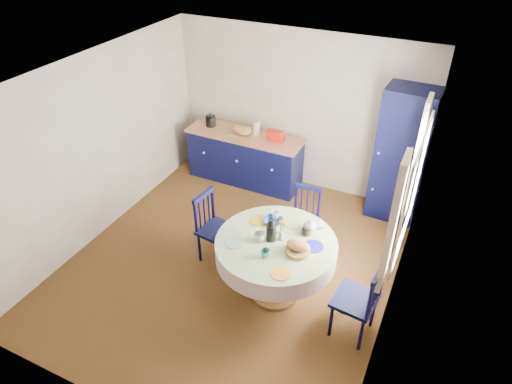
# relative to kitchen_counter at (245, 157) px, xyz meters

# --- Properties ---
(floor) EXTENTS (4.50, 4.50, 0.00)m
(floor) POSITION_rel_kitchen_counter_xyz_m (0.75, -1.90, -0.44)
(floor) COLOR black
(floor) RESTS_ON ground
(ceiling) EXTENTS (4.50, 4.50, 0.00)m
(ceiling) POSITION_rel_kitchen_counter_xyz_m (0.75, -1.90, 2.06)
(ceiling) COLOR white
(ceiling) RESTS_ON wall_back
(wall_back) EXTENTS (4.00, 0.02, 2.50)m
(wall_back) POSITION_rel_kitchen_counter_xyz_m (0.75, 0.35, 0.81)
(wall_back) COLOR white
(wall_back) RESTS_ON floor
(wall_left) EXTENTS (0.02, 4.50, 2.50)m
(wall_left) POSITION_rel_kitchen_counter_xyz_m (-1.25, -1.90, 0.81)
(wall_left) COLOR white
(wall_left) RESTS_ON floor
(wall_right) EXTENTS (0.02, 4.50, 2.50)m
(wall_right) POSITION_rel_kitchen_counter_xyz_m (2.75, -1.90, 0.81)
(wall_right) COLOR white
(wall_right) RESTS_ON floor
(window) EXTENTS (0.10, 1.74, 1.45)m
(window) POSITION_rel_kitchen_counter_xyz_m (2.71, -1.60, 1.08)
(window) COLOR white
(window) RESTS_ON wall_right
(kitchen_counter) EXTENTS (1.92, 0.62, 1.10)m
(kitchen_counter) POSITION_rel_kitchen_counter_xyz_m (0.00, 0.00, 0.00)
(kitchen_counter) COLOR black
(kitchen_counter) RESTS_ON floor
(pantry_cabinet) EXTENTS (0.72, 0.54, 1.99)m
(pantry_cabinet) POSITION_rel_kitchen_counter_xyz_m (2.41, 0.09, 0.55)
(pantry_cabinet) COLOR black
(pantry_cabinet) RESTS_ON floor
(dining_table) EXTENTS (1.38, 1.38, 1.12)m
(dining_table) POSITION_rel_kitchen_counter_xyz_m (1.49, -2.18, 0.27)
(dining_table) COLOR brown
(dining_table) RESTS_ON floor
(chair_left) EXTENTS (0.47, 0.48, 0.97)m
(chair_left) POSITION_rel_kitchen_counter_xyz_m (0.49, -1.89, 0.05)
(chair_left) COLOR black
(chair_left) RESTS_ON floor
(chair_far) EXTENTS (0.42, 0.41, 0.89)m
(chair_far) POSITION_rel_kitchen_counter_xyz_m (1.46, -1.16, 0.01)
(chair_far) COLOR black
(chair_far) RESTS_ON floor
(chair_right) EXTENTS (0.48, 0.50, 1.01)m
(chair_right) POSITION_rel_kitchen_counter_xyz_m (2.50, -2.33, 0.07)
(chair_right) COLOR black
(chair_right) RESTS_ON floor
(mug_a) EXTENTS (0.13, 0.13, 0.10)m
(mug_a) POSITION_rel_kitchen_counter_xyz_m (1.30, -2.25, 0.44)
(mug_a) COLOR silver
(mug_a) RESTS_ON dining_table
(mug_b) EXTENTS (0.10, 0.10, 0.09)m
(mug_b) POSITION_rel_kitchen_counter_xyz_m (1.47, -2.47, 0.44)
(mug_b) COLOR #306E6D
(mug_b) RESTS_ON dining_table
(mug_c) EXTENTS (0.11, 0.11, 0.09)m
(mug_c) POSITION_rel_kitchen_counter_xyz_m (1.75, -1.93, 0.44)
(mug_c) COLOR black
(mug_c) RESTS_ON dining_table
(mug_d) EXTENTS (0.11, 0.11, 0.10)m
(mug_d) POSITION_rel_kitchen_counter_xyz_m (1.30, -1.80, 0.44)
(mug_d) COLOR silver
(mug_d) RESTS_ON dining_table
(cobalt_bowl) EXTENTS (0.22, 0.22, 0.05)m
(cobalt_bowl) POSITION_rel_kitchen_counter_xyz_m (1.32, -1.89, 0.42)
(cobalt_bowl) COLOR navy
(cobalt_bowl) RESTS_ON dining_table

